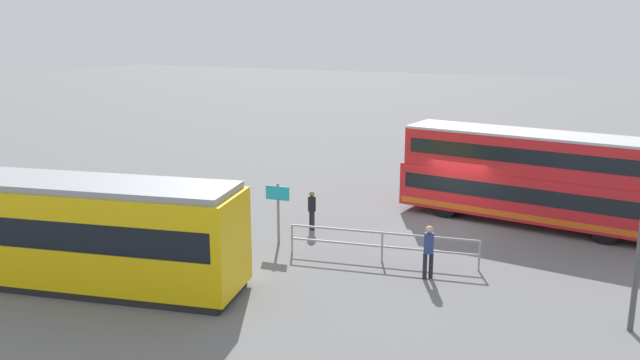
{
  "coord_description": "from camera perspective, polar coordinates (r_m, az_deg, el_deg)",
  "views": [
    {
      "loc": [
        -5.41,
        26.11,
        8.17
      ],
      "look_at": [
        4.47,
        3.47,
        2.21
      ],
      "focal_mm": 36.79,
      "sensor_mm": 36.0,
      "label": 1
    }
  ],
  "objects": [
    {
      "name": "pedestrian_near_railing",
      "position": [
        26.32,
        -0.71,
        -2.43
      ],
      "size": [
        0.45,
        0.45,
        1.61
      ],
      "color": "black",
      "rests_on": "ground"
    },
    {
      "name": "info_sign",
      "position": [
        24.53,
        -3.69,
        -2.02
      ],
      "size": [
        0.94,
        0.14,
        2.35
      ],
      "color": "slate",
      "rests_on": "ground"
    },
    {
      "name": "ground_plane",
      "position": [
        27.89,
        11.37,
        -3.75
      ],
      "size": [
        160.0,
        160.0,
        0.0
      ],
      "primitive_type": "plane",
      "color": "slate"
    },
    {
      "name": "pedestrian_crossing",
      "position": [
        21.61,
        9.43,
        -5.87
      ],
      "size": [
        0.45,
        0.45,
        1.8
      ],
      "color": "black",
      "rests_on": "ground"
    },
    {
      "name": "double_decker_bus",
      "position": [
        28.22,
        18.19,
        0.18
      ],
      "size": [
        11.26,
        4.17,
        3.83
      ],
      "color": "red",
      "rests_on": "ground"
    },
    {
      "name": "pedestrian_railing",
      "position": [
        23.03,
        5.44,
        -5.34
      ],
      "size": [
        6.63,
        0.98,
        1.08
      ],
      "color": "gray",
      "rests_on": "ground"
    },
    {
      "name": "tram_yellow",
      "position": [
        23.46,
        -25.39,
        -3.6
      ],
      "size": [
        15.8,
        5.22,
        3.43
      ],
      "color": "#E5B70C",
      "rests_on": "ground"
    }
  ]
}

